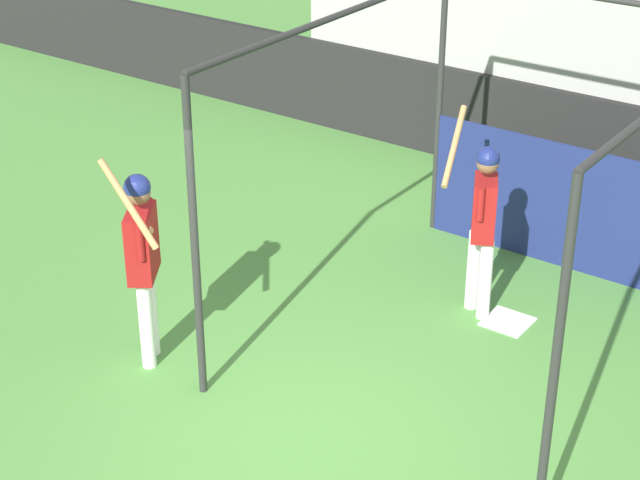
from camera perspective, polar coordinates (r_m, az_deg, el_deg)
The scene contains 6 objects.
ground_plane at distance 9.08m, azimuth -1.10°, elevation -10.57°, with size 60.00×60.00×0.00m, color #477F38.
outfield_wall at distance 13.54m, azimuth 14.50°, elevation 4.82°, with size 24.00×0.12×1.23m.
batting_cage at distance 10.73m, azimuth 11.72°, elevation 3.27°, with size 3.30×4.13×2.98m.
home_plate at distance 10.78m, azimuth 9.98°, elevation -4.31°, with size 0.44×0.44×0.02m.
player_batter at distance 10.41m, azimuth 8.67°, elevation 1.35°, with size 0.74×0.78×1.97m.
player_waiting at distance 9.60m, azimuth -9.45°, elevation -0.54°, with size 0.70×0.66×2.15m.
Camera 1 is at (4.32, -5.74, 5.55)m, focal length 60.00 mm.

